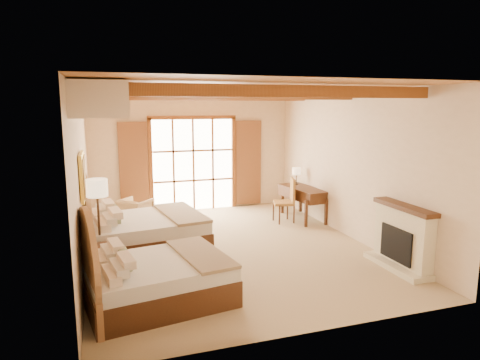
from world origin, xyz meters
name	(u,v)px	position (x,y,z in m)	size (l,w,h in m)	color
floor	(230,248)	(0.00, 0.00, 0.00)	(7.00, 7.00, 0.00)	tan
wall_back	(193,152)	(0.00, 3.50, 1.60)	(5.50, 5.50, 0.00)	beige
wall_left	(82,178)	(-2.75, 0.00, 1.60)	(7.00, 7.00, 0.00)	beige
wall_right	(350,165)	(2.75, 0.00, 1.60)	(7.00, 7.00, 0.00)	beige
ceiling	(229,88)	(0.00, 0.00, 3.20)	(7.00, 7.00, 0.00)	#B36F3A
ceiling_beams	(229,95)	(0.00, 0.00, 3.08)	(5.39, 4.60, 0.18)	brown
french_doors	(193,165)	(0.00, 3.44, 1.25)	(3.95, 0.08, 2.60)	white
fireplace	(402,240)	(2.60, -2.00, 0.51)	(0.46, 1.40, 1.16)	#EDE4C1
painting	(83,176)	(-2.70, -0.75, 1.75)	(0.06, 0.95, 0.75)	gold
canopy_valance	(98,100)	(-2.40, -2.00, 2.95)	(0.70, 1.40, 0.45)	beige
bed_near	(147,276)	(-1.85, -1.98, 0.41)	(2.27, 1.84, 1.34)	#472B15
bed_far	(135,230)	(-1.85, 0.30, 0.46)	(2.52, 2.03, 1.52)	#472B15
nightstand	(105,265)	(-2.43, -1.10, 0.32)	(0.53, 0.53, 0.64)	#472B15
floor_lamp	(97,194)	(-2.50, -0.62, 1.41)	(0.35, 0.35, 1.66)	#312217
armchair	(135,212)	(-1.69, 2.39, 0.32)	(0.69, 0.71, 0.64)	tan
ottoman	(167,217)	(-0.94, 2.17, 0.18)	(0.49, 0.49, 0.35)	#A57C49
desk	(303,202)	(2.45, 1.60, 0.44)	(0.85, 1.58, 0.81)	#472B15
desk_chair	(285,208)	(1.88, 1.47, 0.34)	(0.61, 0.60, 1.11)	#AA7538
desk_lamp	(296,172)	(2.47, 2.08, 1.15)	(0.22, 0.22, 0.44)	#312217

